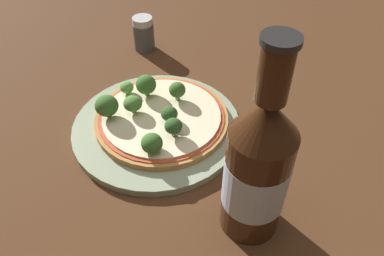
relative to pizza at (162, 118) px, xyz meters
The scene contains 13 objects.
ground_plane 0.02m from the pizza, 121.53° to the right, with size 3.00×3.00×0.00m, color #4C2D19.
plate 0.01m from the pizza, 110.85° to the right, with size 0.26×0.26×0.01m.
pizza is the anchor object (origin of this frame).
broccoli_floret_0 0.06m from the pizza, 138.09° to the left, with size 0.03×0.03×0.04m.
broccoli_floret_1 0.05m from the pizza, 77.32° to the left, with size 0.03×0.03×0.03m.
broccoli_floret_2 0.08m from the pizza, 157.45° to the left, with size 0.02×0.02×0.02m.
broccoli_floret_3 0.08m from the pizza, 76.41° to the right, with size 0.03×0.03×0.03m.
broccoli_floret_4 0.05m from the pizza, 45.95° to the right, with size 0.03×0.03×0.03m.
broccoli_floret_5 0.08m from the pizza, 157.54° to the right, with size 0.03×0.03×0.04m.
broccoli_floret_6 0.05m from the pizza, 164.37° to the right, with size 0.03×0.03×0.03m.
broccoli_floret_7 0.03m from the pizza, 27.36° to the right, with size 0.02×0.02×0.02m.
beer_bottle 0.22m from the pizza, 35.85° to the right, with size 0.07×0.07×0.25m.
pepper_shaker 0.24m from the pizza, 121.44° to the left, with size 0.04×0.04×0.07m.
Camera 1 is at (0.19, -0.38, 0.40)m, focal length 35.00 mm.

